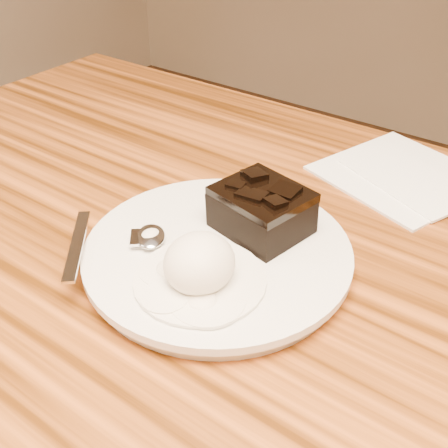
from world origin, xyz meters
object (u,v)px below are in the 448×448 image
Objects in this scene: plate at (218,256)px; ice_cream_scoop at (199,263)px; brownie at (261,213)px; napkin at (402,174)px; spoon at (151,238)px.

plate is 0.06m from ice_cream_scoop.
ice_cream_scoop reaches higher than brownie.
napkin is (0.08, 0.26, -0.01)m from plate.
spoon is at bearing -151.40° from plate.
spoon is (-0.05, -0.03, 0.01)m from plate.
napkin is at bearing 24.93° from spoon.
plate is 3.96× the size of ice_cream_scoop.
plate is 1.57× the size of spoon.
brownie is at bearing 71.01° from plate.
plate is at bearing 109.49° from ice_cream_scoop.
brownie is 0.51× the size of spoon.
plate is at bearing -106.63° from napkin.
ice_cream_scoop is at bearing -70.51° from plate.
ice_cream_scoop reaches higher than napkin.
napkin is (0.06, 0.30, -0.04)m from ice_cream_scoop.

